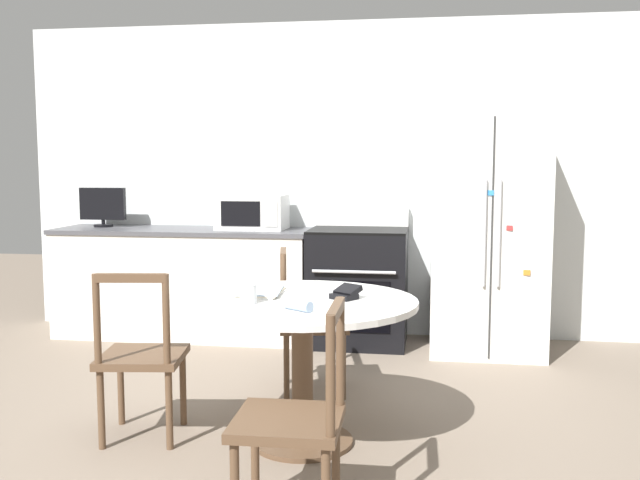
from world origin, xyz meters
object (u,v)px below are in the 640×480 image
(dining_chair_near, at_px, (295,421))
(candle_glass, at_px, (249,295))
(wallet, at_px, (346,293))
(refrigerator, at_px, (487,234))
(dining_chair_far, at_px, (309,324))
(dining_chair_left, at_px, (141,357))
(oven_range, at_px, (358,285))
(countertop_tv, at_px, (103,206))
(microwave, at_px, (252,212))

(dining_chair_near, relative_size, candle_glass, 9.62)
(wallet, bearing_deg, dining_chair_near, -96.05)
(refrigerator, relative_size, dining_chair_near, 2.00)
(refrigerator, xyz_separation_m, dining_chair_far, (-1.18, -1.20, -0.47))
(candle_glass, bearing_deg, dining_chair_far, 82.30)
(dining_chair_near, xyz_separation_m, wallet, (0.09, 0.89, 0.35))
(dining_chair_far, relative_size, wallet, 5.22)
(dining_chair_far, distance_m, dining_chair_left, 1.16)
(candle_glass, relative_size, wallet, 0.54)
(oven_range, height_order, candle_glass, oven_range)
(candle_glass, height_order, wallet, candle_glass)
(countertop_tv, xyz_separation_m, wallet, (2.33, -2.14, -0.30))
(dining_chair_far, relative_size, dining_chair_near, 1.00)
(oven_range, height_order, microwave, microwave)
(dining_chair_left, height_order, wallet, dining_chair_left)
(refrigerator, relative_size, wallet, 10.43)
(microwave, bearing_deg, oven_range, -3.89)
(refrigerator, xyz_separation_m, dining_chair_left, (-1.91, -2.09, -0.47))
(dining_chair_left, xyz_separation_m, wallet, (1.06, 0.11, 0.35))
(microwave, bearing_deg, dining_chair_far, -62.30)
(microwave, relative_size, wallet, 3.17)
(dining_chair_left, relative_size, candle_glass, 9.62)
(dining_chair_left, distance_m, candle_glass, 0.71)
(wallet, bearing_deg, microwave, 115.78)
(countertop_tv, relative_size, candle_glass, 4.23)
(countertop_tv, bearing_deg, dining_chair_far, -34.00)
(microwave, height_order, candle_glass, microwave)
(oven_range, height_order, dining_chair_left, oven_range)
(dining_chair_near, height_order, dining_chair_left, same)
(candle_glass, bearing_deg, dining_chair_near, -62.49)
(refrigerator, height_order, wallet, refrigerator)
(countertop_tv, bearing_deg, refrigerator, -2.82)
(countertop_tv, bearing_deg, candle_glass, -51.23)
(refrigerator, distance_m, dining_chair_far, 1.74)
(countertop_tv, bearing_deg, dining_chair_near, -53.56)
(dining_chair_far, bearing_deg, wallet, 10.95)
(wallet, bearing_deg, dining_chair_left, -174.03)
(refrigerator, distance_m, wallet, 2.16)
(microwave, relative_size, candle_glass, 5.85)
(refrigerator, height_order, countertop_tv, refrigerator)
(dining_chair_far, bearing_deg, dining_chair_near, -3.63)
(oven_range, relative_size, countertop_tv, 2.72)
(countertop_tv, bearing_deg, dining_chair_left, -60.51)
(refrigerator, distance_m, countertop_tv, 3.19)
(dining_chair_near, distance_m, wallet, 0.96)
(oven_range, bearing_deg, wallet, -86.07)
(refrigerator, relative_size, microwave, 3.29)
(wallet, bearing_deg, candle_glass, -157.24)
(countertop_tv, bearing_deg, wallet, -42.57)
(oven_range, bearing_deg, dining_chair_far, -98.30)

